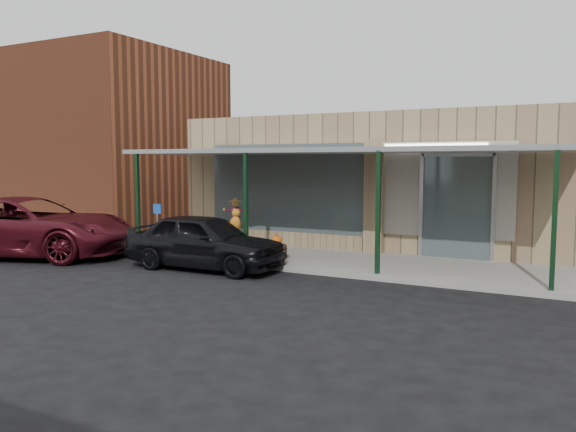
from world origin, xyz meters
The scene contains 10 objects.
ground centered at (0.00, 0.00, 0.00)m, with size 120.00×120.00×0.00m, color black.
sidewalk centered at (0.00, 3.60, 0.07)m, with size 40.00×3.20×0.15m, color gray.
storefront centered at (0.00, 8.16, 2.09)m, with size 12.00×6.25×4.20m.
awning centered at (0.00, 3.56, 3.01)m, with size 12.00×3.00×3.04m.
block_buildings_near centered at (2.01, 9.20, 3.77)m, with size 61.00×8.00×8.00m.
barrel_scarecrow centered at (-3.53, 4.32, 0.66)m, with size 0.88×0.76×1.51m.
barrel_pumpkin centered at (-1.30, 2.89, 0.38)m, with size 0.73×0.73×0.66m.
handicap_sign centered at (-5.00, 2.40, 1.04)m, with size 0.29×0.04×1.39m.
parked_sedan centered at (-2.59, 1.40, 0.72)m, with size 4.28×1.97×1.53m.
car_maroon centered at (-8.33, 0.62, 0.87)m, with size 2.88×6.24×1.73m, color #4D0F19.
Camera 1 is at (5.93, -10.29, 2.76)m, focal length 35.00 mm.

